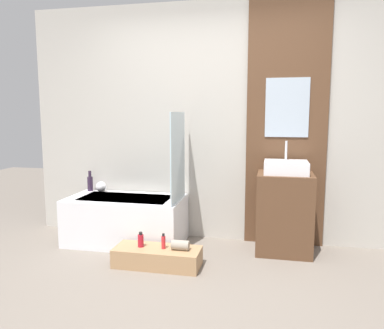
{
  "coord_description": "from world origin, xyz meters",
  "views": [
    {
      "loc": [
        0.65,
        -2.53,
        1.41
      ],
      "look_at": [
        -0.04,
        0.72,
        0.95
      ],
      "focal_mm": 35.0,
      "sensor_mm": 36.0,
      "label": 1
    }
  ],
  "objects": [
    {
      "name": "bottle_soap_secondary",
      "position": [
        -0.3,
        0.65,
        0.24
      ],
      "size": [
        0.04,
        0.04,
        0.14
      ],
      "color": "red",
      "rests_on": "wooden_step_bench"
    },
    {
      "name": "bottle_soap_primary",
      "position": [
        -0.52,
        0.65,
        0.24
      ],
      "size": [
        0.05,
        0.05,
        0.14
      ],
      "color": "#B21928",
      "rests_on": "wooden_step_bench"
    },
    {
      "name": "towel_roll",
      "position": [
        -0.14,
        0.65,
        0.22
      ],
      "size": [
        0.16,
        0.09,
        0.09
      ],
      "primitive_type": "cylinder",
      "rotation": [
        0.0,
        1.57,
        0.0
      ],
      "color": "gray",
      "rests_on": "wooden_step_bench"
    },
    {
      "name": "bathtub",
      "position": [
        -0.88,
        1.2,
        0.25
      ],
      "size": [
        1.25,
        0.66,
        0.5
      ],
      "color": "white",
      "rests_on": "ground_plane"
    },
    {
      "name": "wooden_step_bench",
      "position": [
        -0.36,
        0.65,
        0.09
      ],
      "size": [
        0.8,
        0.32,
        0.17
      ],
      "primitive_type": "cube",
      "color": "#A87F56",
      "rests_on": "ground_plane"
    },
    {
      "name": "sink",
      "position": [
        0.79,
        1.28,
        0.88
      ],
      "size": [
        0.43,
        0.36,
        0.32
      ],
      "color": "white",
      "rests_on": "vanity_cabinet"
    },
    {
      "name": "wall_wood_accent",
      "position": [
        0.79,
        1.53,
        1.31
      ],
      "size": [
        0.83,
        0.04,
        2.6
      ],
      "color": "brown",
      "rests_on": "ground_plane"
    },
    {
      "name": "ground_plane",
      "position": [
        0.0,
        0.0,
        0.0
      ],
      "size": [
        12.0,
        12.0,
        0.0
      ],
      "primitive_type": "plane",
      "color": "slate"
    },
    {
      "name": "glass_shower_screen",
      "position": [
        -0.29,
        1.16,
        0.96
      ],
      "size": [
        0.01,
        0.56,
        0.92
      ],
      "primitive_type": "cube",
      "color": "silver",
      "rests_on": "bathtub"
    },
    {
      "name": "wall_tiled_back",
      "position": [
        0.0,
        1.58,
        1.3
      ],
      "size": [
        4.2,
        0.06,
        2.6
      ],
      "primitive_type": "cube",
      "color": "#B7B2A8",
      "rests_on": "ground_plane"
    },
    {
      "name": "vase_tall_dark",
      "position": [
        -1.43,
        1.45,
        0.6
      ],
      "size": [
        0.06,
        0.06,
        0.24
      ],
      "color": "#2D1E33",
      "rests_on": "bathtub"
    },
    {
      "name": "vanity_cabinet",
      "position": [
        0.79,
        1.28,
        0.41
      ],
      "size": [
        0.55,
        0.47,
        0.81
      ],
      "primitive_type": "cube",
      "color": "brown",
      "rests_on": "ground_plane"
    },
    {
      "name": "vase_round_light",
      "position": [
        -1.27,
        1.42,
        0.56
      ],
      "size": [
        0.12,
        0.12,
        0.12
      ],
      "primitive_type": "sphere",
      "color": "white",
      "rests_on": "bathtub"
    }
  ]
}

